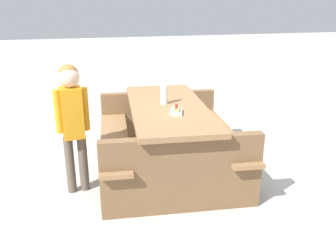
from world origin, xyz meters
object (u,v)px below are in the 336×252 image
Objects in this scene: picnic_table at (168,133)px; soda_bottle at (164,93)px; hotdog_tray at (176,110)px; child_in_coat at (72,113)px.

soda_bottle is at bearing -158.84° from picnic_table.
hotdog_tray is (0.36, 0.03, -0.09)m from soda_bottle.
hotdog_tray is (0.29, 0.01, 0.34)m from picnic_table.
hotdog_tray is at bearing 83.28° from child_in_coat.
picnic_table is 7.56× the size of soda_bottle.
hotdog_tray is 0.96m from child_in_coat.
child_in_coat is at bearing -79.44° from picnic_table.
soda_bottle is 0.21× the size of child_in_coat.
picnic_table is at bearing -178.83° from hotdog_tray.
child_in_coat is at bearing -96.72° from hotdog_tray.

